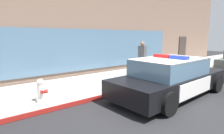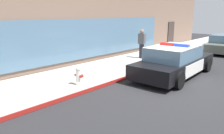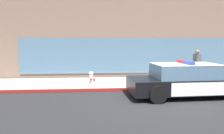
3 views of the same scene
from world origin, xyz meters
TOP-DOWN VIEW (x-y plane):
  - ground at (0.00, 0.00)m, footprint 48.00×48.00m
  - sidewalk at (0.00, 3.45)m, footprint 48.00×3.28m
  - curb_red_paint at (0.00, 1.79)m, footprint 28.80×0.04m
  - storefront_building at (2.87, 9.97)m, footprint 23.00×9.76m
  - police_cruiser at (1.42, 0.53)m, footprint 5.10×2.23m
  - fire_hydrant at (-2.62, 2.38)m, footprint 0.34×0.39m
  - pedestrian_on_sidewalk at (3.21, 3.57)m, footprint 0.31×0.43m

SIDE VIEW (x-z plane):
  - ground at x=0.00m, z-range 0.00..0.00m
  - sidewalk at x=0.00m, z-range 0.00..0.15m
  - curb_red_paint at x=0.00m, z-range 0.01..0.14m
  - fire_hydrant at x=-2.62m, z-range 0.14..0.86m
  - police_cruiser at x=1.42m, z-range -0.07..1.43m
  - pedestrian_on_sidewalk at x=3.21m, z-range 0.16..1.87m
  - storefront_building at x=2.87m, z-range 0.00..8.43m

